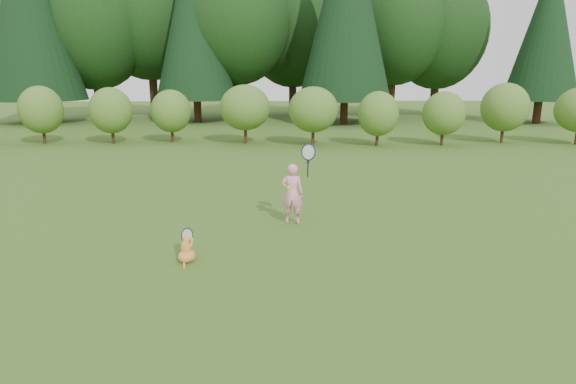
{
  "coord_description": "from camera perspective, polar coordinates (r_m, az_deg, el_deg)",
  "views": [
    {
      "loc": [
        -0.14,
        -9.1,
        3.13
      ],
      "look_at": [
        0.2,
        0.8,
        0.7
      ],
      "focal_mm": 30.0,
      "sensor_mm": 36.0,
      "label": 1
    }
  ],
  "objects": [
    {
      "name": "woodland_backdrop",
      "position": [
        32.4,
        -1.85,
        21.52
      ],
      "size": [
        48.0,
        10.0,
        15.0
      ],
      "primitive_type": null,
      "color": "black",
      "rests_on": "ground"
    },
    {
      "name": "ground",
      "position": [
        9.62,
        -1.03,
        -5.2
      ],
      "size": [
        100.0,
        100.0,
        0.0
      ],
      "primitive_type": "plane",
      "color": "#315618",
      "rests_on": "ground"
    },
    {
      "name": "child",
      "position": [
        10.25,
        0.56,
        -0.03
      ],
      "size": [
        0.75,
        0.45,
        1.95
      ],
      "rotation": [
        0.0,
        0.0,
        2.98
      ],
      "color": "pink",
      "rests_on": "ground"
    },
    {
      "name": "shrub_row",
      "position": [
        22.17,
        -1.64,
        9.3
      ],
      "size": [
        28.0,
        3.0,
        2.8
      ],
      "primitive_type": null,
      "color": "#4B6C21",
      "rests_on": "ground"
    },
    {
      "name": "tennis_ball",
      "position": [
        9.83,
        0.03,
        0.53
      ],
      "size": [
        0.07,
        0.07,
        0.07
      ],
      "color": "#B3DE1A",
      "rests_on": "ground"
    },
    {
      "name": "cat",
      "position": [
        8.45,
        -11.96,
        -6.46
      ],
      "size": [
        0.43,
        0.68,
        0.66
      ],
      "rotation": [
        0.0,
        0.0,
        -0.27
      ],
      "color": "orange",
      "rests_on": "ground"
    }
  ]
}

